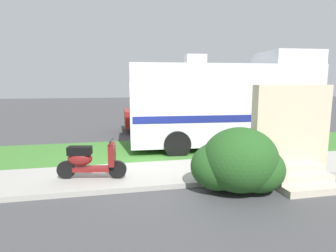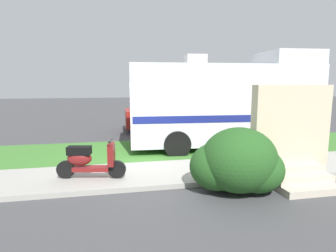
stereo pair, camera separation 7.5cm
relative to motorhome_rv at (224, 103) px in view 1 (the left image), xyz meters
name	(u,v)px [view 1 (the left image)]	position (x,y,z in m)	size (l,w,h in m)	color
ground_plane	(136,164)	(-3.43, -1.48, -1.71)	(80.00, 80.00, 0.00)	#424244
sidewalk	(140,175)	(-3.43, -2.68, -1.65)	(24.00, 2.00, 0.12)	#9E9B93
grass_strip	(132,151)	(-3.43, 0.02, -1.67)	(24.00, 3.40, 0.08)	#3D752D
motorhome_rv	(224,103)	(0.00, 0.00, 0.00)	(6.86, 2.81, 3.58)	silver
scooter	(89,160)	(-4.70, -2.84, -1.13)	(1.68, 0.60, 0.97)	black
bicycle	(239,155)	(-0.78, -2.92, -1.19)	(1.71, 0.56, 0.91)	black
pickup_truck_near	(192,111)	(0.10, 4.33, -0.70)	(5.85, 2.35, 1.89)	maroon
porch_steps	(293,144)	(0.22, -3.77, -0.74)	(2.00, 1.26, 2.40)	#BCB29E
bush_by_porch	(238,163)	(-1.41, -4.17, -1.02)	(2.04, 1.53, 1.44)	#23511E
bottle_green	(291,165)	(0.61, -3.25, -1.47)	(0.08, 0.08, 0.28)	brown
bottle_spare	(290,156)	(1.23, -2.32, -1.47)	(0.07, 0.07, 0.26)	brown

